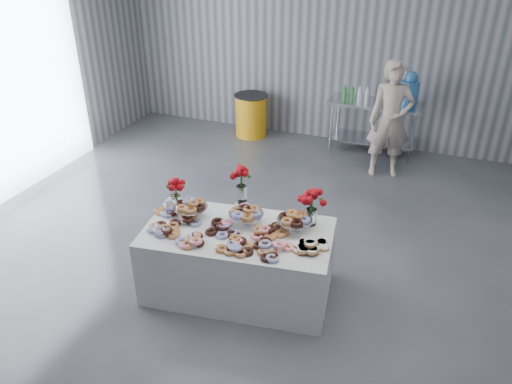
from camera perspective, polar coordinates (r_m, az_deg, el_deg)
ground at (r=5.49m, az=-1.11°, el=-11.07°), size 9.00×9.00×0.00m
room_walls at (r=4.48m, az=-4.48°, el=17.41°), size 8.04×9.04×4.02m
display_table at (r=5.26m, az=-2.03°, el=-7.91°), size 2.02×1.25×0.75m
prep_table at (r=8.56m, az=13.32°, el=8.17°), size 1.50×0.60×0.90m
donut_mounds at (r=4.98m, az=-2.34°, el=-4.35°), size 1.90×1.04×0.09m
cake_stand_left at (r=5.25m, az=-7.50°, el=-1.54°), size 0.36×0.36×0.17m
cake_stand_mid at (r=5.08m, az=-1.14°, el=-2.34°), size 0.36×0.36×0.17m
cake_stand_right at (r=5.00m, az=4.43°, el=-3.02°), size 0.36×0.36×0.17m
danish_pile at (r=4.77m, az=6.17°, el=-6.02°), size 0.48×0.48×0.11m
bouquet_left at (r=5.32m, az=-9.26°, el=0.71°), size 0.26×0.26×0.42m
bouquet_right at (r=5.03m, az=6.46°, el=-0.83°), size 0.26×0.26×0.42m
bouquet_center at (r=5.16m, az=-1.69°, el=1.19°), size 0.26×0.26×0.57m
water_jug at (r=8.35m, az=17.15°, el=11.01°), size 0.28×0.28×0.55m
drink_bottles at (r=8.38m, az=11.33°, el=10.95°), size 0.54×0.08×0.27m
person at (r=7.77m, az=15.10°, el=7.96°), size 0.74×0.59×1.78m
trash_barrel at (r=9.16m, az=-0.56°, el=8.77°), size 0.60×0.60×0.77m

